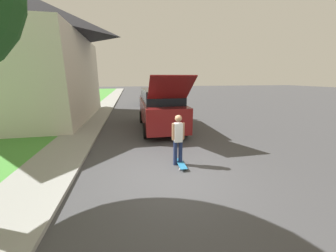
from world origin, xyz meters
The scene contains 7 objects.
ground_plane centered at (0.00, 0.00, 0.00)m, with size 120.00×120.00×0.00m, color #3D3D3F.
sidewalk centered at (-3.60, 6.00, 0.05)m, with size 1.80×80.00×0.10m.
house centered at (-8.23, 8.95, 4.27)m, with size 9.55×9.79×8.06m.
suv_parked centered at (0.54, 5.20, 1.16)m, with size 2.16×5.93×2.87m.
car_down_street centered at (0.92, 15.35, 0.66)m, with size 1.94×4.32×1.39m.
skateboarder centered at (0.38, 0.58, 0.91)m, with size 0.41×0.22×1.66m.
skateboard centered at (0.44, 0.43, 0.08)m, with size 0.23×0.81×0.10m.
Camera 1 is at (-1.04, -4.91, 2.76)m, focal length 20.00 mm.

